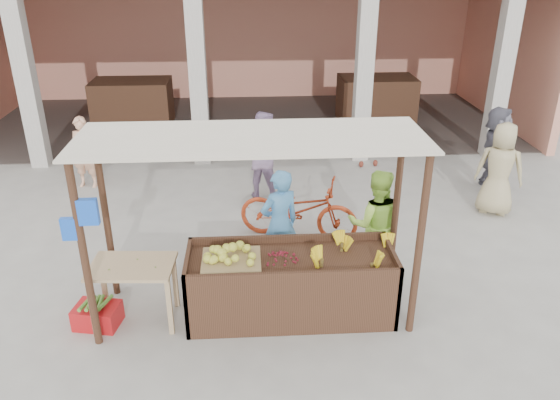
{
  "coord_description": "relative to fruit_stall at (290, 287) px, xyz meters",
  "views": [
    {
      "loc": [
        0.0,
        -5.82,
        4.32
      ],
      "look_at": [
        0.44,
        1.2,
        1.06
      ],
      "focal_mm": 35.0,
      "sensor_mm": 36.0,
      "label": 1
    }
  ],
  "objects": [
    {
      "name": "plantain_bundle",
      "position": [
        -2.43,
        -0.1,
        -0.08
      ],
      "size": [
        0.4,
        0.28,
        0.08
      ],
      "primitive_type": null,
      "color": "#548A32",
      "rests_on": "red_crate"
    },
    {
      "name": "side_table",
      "position": [
        -1.95,
        -0.04,
        0.28
      ],
      "size": [
        1.06,
        0.74,
        0.82
      ],
      "rotation": [
        0.0,
        0.0,
        -0.06
      ],
      "color": "tan",
      "rests_on": "ground"
    },
    {
      "name": "shopper_c",
      "position": [
        3.86,
        2.74,
        0.52
      ],
      "size": [
        1.05,
        0.92,
        1.84
      ],
      "primitive_type": "imported",
      "rotation": [
        0.0,
        0.0,
        2.65
      ],
      "color": "tan",
      "rests_on": "ground"
    },
    {
      "name": "melon_tray",
      "position": [
        -0.73,
        -0.04,
        0.49
      ],
      "size": [
        0.72,
        0.62,
        0.19
      ],
      "color": "#92784B",
      "rests_on": "fruit_stall"
    },
    {
      "name": "papaya_pile",
      "position": [
        -1.95,
        -0.04,
        0.52
      ],
      "size": [
        0.7,
        0.4,
        0.2
      ],
      "primitive_type": null,
      "color": "#3F7E29",
      "rests_on": "side_table"
    },
    {
      "name": "berry_heap",
      "position": [
        -0.13,
        -0.03,
        0.48
      ],
      "size": [
        0.48,
        0.39,
        0.15
      ],
      "primitive_type": "ellipsoid",
      "color": "maroon",
      "rests_on": "fruit_stall"
    },
    {
      "name": "produce_sacks",
      "position": [
        2.1,
        5.09,
        -0.13
      ],
      "size": [
        0.72,
        0.45,
        0.55
      ],
      "color": "maroon",
      "rests_on": "ground"
    },
    {
      "name": "fruit_stall",
      "position": [
        0.0,
        0.0,
        0.0
      ],
      "size": [
        2.6,
        0.95,
        0.8
      ],
      "primitive_type": "cube",
      "color": "#44291B",
      "rests_on": "ground"
    },
    {
      "name": "shopper_e",
      "position": [
        -3.68,
        4.4,
        0.34
      ],
      "size": [
        0.59,
        0.48,
        1.48
      ],
      "primitive_type": "imported",
      "rotation": [
        0.0,
        0.0,
        -0.11
      ],
      "color": "#E9A883",
      "rests_on": "ground"
    },
    {
      "name": "shopper_f",
      "position": [
        -0.23,
        3.67,
        0.51
      ],
      "size": [
        1.02,
        0.8,
        1.83
      ],
      "primitive_type": "imported",
      "rotation": [
        0.0,
        0.0,
        2.77
      ],
      "color": "gray",
      "rests_on": "ground"
    },
    {
      "name": "ground",
      "position": [
        -0.5,
        0.0,
        -0.4
      ],
      "size": [
        60.0,
        60.0,
        0.0
      ],
      "primitive_type": "plane",
      "color": "gray",
      "rests_on": "ground"
    },
    {
      "name": "stall_awning",
      "position": [
        -0.51,
        0.06,
        1.58
      ],
      "size": [
        4.09,
        1.35,
        2.39
      ],
      "color": "#44291B",
      "rests_on": "ground"
    },
    {
      "name": "red_crate",
      "position": [
        -2.43,
        -0.1,
        -0.26
      ],
      "size": [
        0.6,
        0.49,
        0.28
      ],
      "primitive_type": "cube",
      "rotation": [
        0.0,
        0.0,
        -0.2
      ],
      "color": "#B71316",
      "rests_on": "ground"
    },
    {
      "name": "vendor_blue",
      "position": [
        -0.08,
        0.95,
        0.46
      ],
      "size": [
        0.79,
        0.7,
        1.73
      ],
      "primitive_type": "imported",
      "rotation": [
        0.0,
        0.0,
        3.58
      ],
      "color": "#4A8EC8",
      "rests_on": "ground"
    },
    {
      "name": "market_building",
      "position": [
        -0.45,
        8.93,
        2.3
      ],
      "size": [
        14.4,
        6.4,
        4.2
      ],
      "color": "tan",
      "rests_on": "ground"
    },
    {
      "name": "vendor_green",
      "position": [
        1.26,
        0.86,
        0.45
      ],
      "size": [
        0.88,
        0.6,
        1.71
      ],
      "primitive_type": "imported",
      "rotation": [
        0.0,
        0.0,
        2.99
      ],
      "color": "#A5DA4A",
      "rests_on": "ground"
    },
    {
      "name": "banana_heap",
      "position": [
        0.79,
        0.02,
        0.5
      ],
      "size": [
        1.05,
        0.57,
        0.19
      ],
      "primitive_type": null,
      "color": "yellow",
      "rests_on": "fruit_stall"
    },
    {
      "name": "motorcycle",
      "position": [
        0.29,
        2.03,
        0.13
      ],
      "size": [
        1.26,
        2.14,
        1.06
      ],
      "primitive_type": "imported",
      "rotation": [
        0.0,
        0.0,
        1.27
      ],
      "color": "#A53417",
      "rests_on": "ground"
    },
    {
      "name": "shopper_d",
      "position": [
        4.22,
        3.78,
        0.47
      ],
      "size": [
        1.04,
        1.72,
        1.74
      ],
      "primitive_type": "imported",
      "rotation": [
        0.0,
        0.0,
        1.32
      ],
      "color": "#575563",
      "rests_on": "ground"
    }
  ]
}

